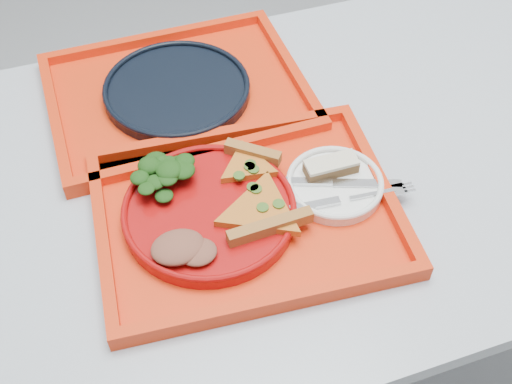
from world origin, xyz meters
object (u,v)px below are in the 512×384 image
navy_plate (177,91)px  dinner_plate (209,213)px  tray_main (246,215)px  dessert_bar (331,166)px  tray_far (178,97)px

navy_plate → dinner_plate: bearing=-94.7°
tray_main → navy_plate: size_ratio=1.73×
navy_plate → tray_main: bearing=-84.0°
navy_plate → dessert_bar: bearing=-56.8°
tray_main → tray_far: same height
dessert_bar → tray_far: bearing=123.9°
tray_far → navy_plate: size_ratio=1.73×
tray_main → dessert_bar: dessert_bar is taller
tray_far → dinner_plate: 0.29m
dinner_plate → navy_plate: 0.29m
dinner_plate → navy_plate: bearing=85.3°
tray_main → dessert_bar: 0.15m
tray_main → navy_plate: navy_plate is taller
tray_main → navy_plate: bearing=100.7°
dinner_plate → tray_main: bearing=-10.3°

